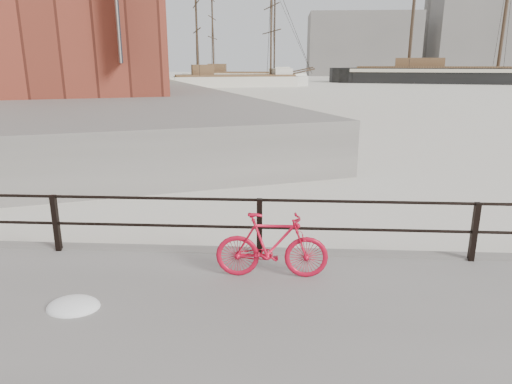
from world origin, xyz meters
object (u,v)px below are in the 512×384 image
(bicycle, at_px, (272,245))
(schooner_left, at_px, (235,87))
(schooner_mid, at_px, (244,82))
(workboat_near, at_px, (10,110))
(barque_black, at_px, (496,84))

(bicycle, distance_m, schooner_left, 67.81)
(schooner_mid, relative_size, workboat_near, 2.11)
(schooner_mid, xyz_separation_m, workboat_near, (-13.35, -57.16, 0.00))
(bicycle, bearing_deg, barque_black, 64.17)
(bicycle, relative_size, schooner_mid, 0.06)
(schooner_left, xyz_separation_m, workboat_near, (-13.55, -39.00, 0.00))
(bicycle, bearing_deg, schooner_mid, 94.79)
(barque_black, relative_size, schooner_left, 2.64)
(barque_black, distance_m, schooner_mid, 46.44)
(barque_black, relative_size, workboat_near, 5.41)
(schooner_left, bearing_deg, barque_black, 0.65)
(barque_black, xyz_separation_m, workboat_near, (-59.55, -52.51, 0.00))
(barque_black, xyz_separation_m, schooner_mid, (-46.20, 4.66, 0.00))
(bicycle, height_order, workboat_near, workboat_near)
(schooner_mid, height_order, schooner_left, schooner_left)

